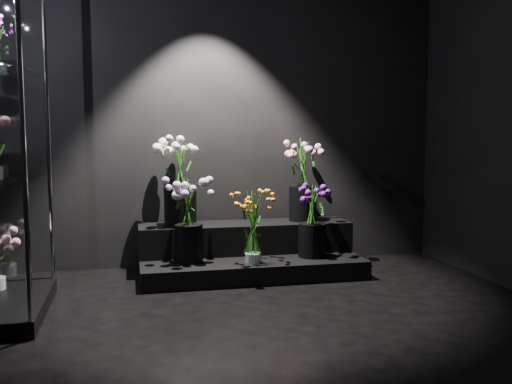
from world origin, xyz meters
name	(u,v)px	position (x,y,z in m)	size (l,w,h in m)	color
floor	(277,342)	(0.00, 0.00, 0.00)	(4.00, 4.00, 0.00)	black
wall_back	(220,108)	(0.00, 2.00, 1.40)	(4.00, 4.00, 0.00)	black
display_riser	(248,252)	(0.17, 1.64, 0.17)	(1.82, 0.81, 0.40)	black
bouquet_orange_bells	(253,227)	(0.15, 1.31, 0.44)	(0.28, 0.28, 0.57)	white
bouquet_lilac	(189,214)	(-0.35, 1.45, 0.54)	(0.45, 0.45, 0.67)	black
bouquet_purple	(312,218)	(0.67, 1.42, 0.48)	(0.38, 0.38, 0.59)	black
bouquet_cream_roses	(180,175)	(-0.39, 1.74, 0.83)	(0.42, 0.42, 0.75)	black
bouquet_pink_roses	(303,175)	(0.69, 1.76, 0.81)	(0.36, 0.36, 0.72)	black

